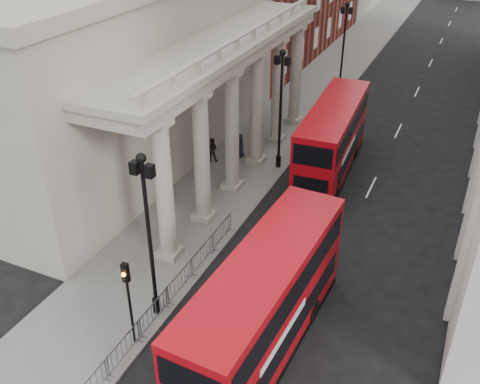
{
  "coord_description": "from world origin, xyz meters",
  "views": [
    {
      "loc": [
        10.7,
        -11.49,
        17.81
      ],
      "look_at": [
        0.73,
        10.52,
        3.46
      ],
      "focal_mm": 40.0,
      "sensor_mm": 36.0,
      "label": 1
    }
  ],
  "objects_px": {
    "bus_far": "(332,138)",
    "pedestrian_b": "(212,150)",
    "lamp_post_mid": "(281,102)",
    "bus_near": "(264,304)",
    "lamp_post_north": "(344,43)",
    "pedestrian_a": "(235,166)",
    "lamp_post_south": "(148,227)",
    "pedestrian_c": "(240,146)",
    "traffic_light": "(127,289)"
  },
  "relations": [
    {
      "from": "bus_far",
      "to": "pedestrian_b",
      "type": "distance_m",
      "value": 8.49
    },
    {
      "from": "lamp_post_mid",
      "to": "bus_near",
      "type": "bearing_deg",
      "value": -71.38
    },
    {
      "from": "lamp_post_north",
      "to": "bus_near",
      "type": "relative_size",
      "value": 0.72
    },
    {
      "from": "pedestrian_a",
      "to": "lamp_post_south",
      "type": "bearing_deg",
      "value": -75.06
    },
    {
      "from": "pedestrian_a",
      "to": "pedestrian_c",
      "type": "relative_size",
      "value": 0.97
    },
    {
      "from": "lamp_post_mid",
      "to": "lamp_post_north",
      "type": "relative_size",
      "value": 1.0
    },
    {
      "from": "bus_far",
      "to": "pedestrian_c",
      "type": "relative_size",
      "value": 6.45
    },
    {
      "from": "lamp_post_north",
      "to": "pedestrian_c",
      "type": "relative_size",
      "value": 4.7
    },
    {
      "from": "bus_far",
      "to": "pedestrian_a",
      "type": "bearing_deg",
      "value": -149.34
    },
    {
      "from": "lamp_post_north",
      "to": "bus_far",
      "type": "xyz_separation_m",
      "value": [
        3.43,
        -15.02,
        -2.37
      ]
    },
    {
      "from": "lamp_post_mid",
      "to": "bus_far",
      "type": "xyz_separation_m",
      "value": [
        3.43,
        0.98,
        -2.37
      ]
    },
    {
      "from": "traffic_light",
      "to": "bus_far",
      "type": "distance_m",
      "value": 19.3
    },
    {
      "from": "bus_far",
      "to": "lamp_post_south",
      "type": "bearing_deg",
      "value": -104.71
    },
    {
      "from": "traffic_light",
      "to": "bus_near",
      "type": "bearing_deg",
      "value": 21.2
    },
    {
      "from": "pedestrian_a",
      "to": "pedestrian_b",
      "type": "distance_m",
      "value": 3.01
    },
    {
      "from": "bus_near",
      "to": "pedestrian_c",
      "type": "distance_m",
      "value": 18.41
    },
    {
      "from": "bus_far",
      "to": "pedestrian_a",
      "type": "distance_m",
      "value": 6.86
    },
    {
      "from": "lamp_post_mid",
      "to": "pedestrian_c",
      "type": "distance_m",
      "value": 5.01
    },
    {
      "from": "lamp_post_south",
      "to": "lamp_post_mid",
      "type": "distance_m",
      "value": 16.0
    },
    {
      "from": "pedestrian_a",
      "to": "lamp_post_north",
      "type": "bearing_deg",
      "value": 89.48
    },
    {
      "from": "lamp_post_north",
      "to": "bus_near",
      "type": "xyz_separation_m",
      "value": [
        5.38,
        -31.97,
        -2.33
      ]
    },
    {
      "from": "bus_near",
      "to": "pedestrian_a",
      "type": "distance_m",
      "value": 15.28
    },
    {
      "from": "bus_far",
      "to": "pedestrian_b",
      "type": "xyz_separation_m",
      "value": [
        -8.08,
        -2.1,
        -1.55
      ]
    },
    {
      "from": "lamp_post_mid",
      "to": "traffic_light",
      "type": "bearing_deg",
      "value": -89.68
    },
    {
      "from": "bus_near",
      "to": "pedestrian_a",
      "type": "bearing_deg",
      "value": 122.61
    },
    {
      "from": "lamp_post_mid",
      "to": "lamp_post_north",
      "type": "height_order",
      "value": "same"
    },
    {
      "from": "lamp_post_mid",
      "to": "bus_far",
      "type": "height_order",
      "value": "lamp_post_mid"
    },
    {
      "from": "bus_near",
      "to": "pedestrian_a",
      "type": "xyz_separation_m",
      "value": [
        -7.49,
        13.22,
        -1.6
      ]
    },
    {
      "from": "lamp_post_south",
      "to": "lamp_post_mid",
      "type": "relative_size",
      "value": 1.0
    },
    {
      "from": "lamp_post_north",
      "to": "pedestrian_c",
      "type": "bearing_deg",
      "value": -101.22
    },
    {
      "from": "lamp_post_south",
      "to": "pedestrian_c",
      "type": "distance_m",
      "value": 17.04
    },
    {
      "from": "bus_near",
      "to": "bus_far",
      "type": "height_order",
      "value": "bus_near"
    },
    {
      "from": "traffic_light",
      "to": "pedestrian_a",
      "type": "distance_m",
      "value": 15.57
    },
    {
      "from": "bus_far",
      "to": "pedestrian_c",
      "type": "xyz_separation_m",
      "value": [
        -6.55,
        -0.69,
        -1.54
      ]
    },
    {
      "from": "lamp_post_mid",
      "to": "pedestrian_c",
      "type": "height_order",
      "value": "lamp_post_mid"
    },
    {
      "from": "lamp_post_south",
      "to": "pedestrian_a",
      "type": "relative_size",
      "value": 4.83
    },
    {
      "from": "bus_near",
      "to": "pedestrian_b",
      "type": "relative_size",
      "value": 6.6
    },
    {
      "from": "lamp_post_north",
      "to": "lamp_post_mid",
      "type": "bearing_deg",
      "value": -90.0
    },
    {
      "from": "lamp_post_mid",
      "to": "traffic_light",
      "type": "relative_size",
      "value": 1.93
    },
    {
      "from": "lamp_post_mid",
      "to": "pedestrian_c",
      "type": "bearing_deg",
      "value": 174.72
    },
    {
      "from": "pedestrian_a",
      "to": "lamp_post_mid",
      "type": "bearing_deg",
      "value": 58.41
    },
    {
      "from": "pedestrian_b",
      "to": "pedestrian_c",
      "type": "xyz_separation_m",
      "value": [
        1.53,
        1.41,
        0.01
      ]
    },
    {
      "from": "pedestrian_c",
      "to": "lamp_post_south",
      "type": "bearing_deg",
      "value": -56.96
    },
    {
      "from": "lamp_post_mid",
      "to": "traffic_light",
      "type": "xyz_separation_m",
      "value": [
        0.1,
        -18.02,
        -1.8
      ]
    },
    {
      "from": "lamp_post_mid",
      "to": "pedestrian_a",
      "type": "relative_size",
      "value": 4.83
    },
    {
      "from": "traffic_light",
      "to": "lamp_post_north",
      "type": "bearing_deg",
      "value": 90.17
    },
    {
      "from": "pedestrian_a",
      "to": "pedestrian_b",
      "type": "bearing_deg",
      "value": 153.25
    },
    {
      "from": "lamp_post_mid",
      "to": "pedestrian_a",
      "type": "xyz_separation_m",
      "value": [
        -2.11,
        -2.75,
        -3.93
      ]
    },
    {
      "from": "lamp_post_north",
      "to": "pedestrian_c",
      "type": "distance_m",
      "value": 16.49
    },
    {
      "from": "traffic_light",
      "to": "pedestrian_c",
      "type": "distance_m",
      "value": 18.71
    }
  ]
}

